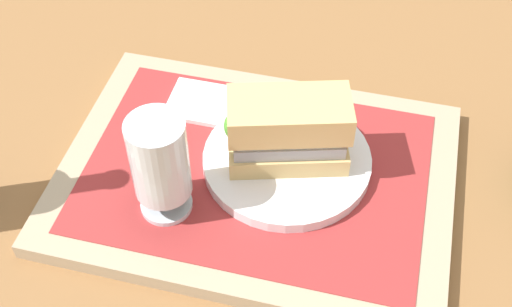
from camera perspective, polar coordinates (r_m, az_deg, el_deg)
name	(u,v)px	position (r m, az deg, el deg)	size (l,w,h in m)	color
ground_plane	(256,182)	(0.78, 0.00, -2.45)	(3.00, 3.00, 0.00)	olive
tray	(256,177)	(0.77, 0.00, -1.98)	(0.44, 0.32, 0.02)	tan
placemat	(256,171)	(0.76, 0.00, -1.47)	(0.38, 0.27, 0.00)	#9E2D2D
plate	(287,161)	(0.77, 2.62, -0.61)	(0.19, 0.19, 0.01)	white
sandwich	(285,130)	(0.73, 2.49, 1.98)	(0.14, 0.10, 0.08)	tan
beer_glass	(160,164)	(0.69, -8.07, -0.84)	(0.06, 0.06, 0.12)	silver
napkin_folded	(205,103)	(0.84, -4.29, 4.24)	(0.09, 0.07, 0.01)	white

